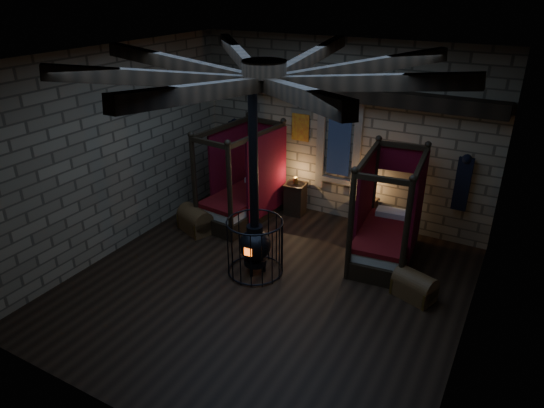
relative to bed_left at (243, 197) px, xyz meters
The scene contains 8 objects.
room 4.33m from the bed_left, 49.06° to the right, with size 7.02×7.02×4.29m.
bed_left is the anchor object (origin of this frame).
bed_right 3.55m from the bed_left, ahead, with size 1.32×2.22×2.21m.
trunk_left 1.31m from the bed_left, 118.23° to the right, with size 0.95×0.78×0.60m.
trunk_right 4.65m from the bed_left, 16.04° to the right, with size 0.84×0.68×0.54m.
nightstand_left 1.29m from the bed_left, 39.03° to the left, with size 0.54×0.52×0.97m.
nightstand_right 2.89m from the bed_left, 16.49° to the left, with size 0.55×0.53×0.84m.
stove 2.46m from the bed_left, 52.75° to the right, with size 1.11×1.11×4.05m.
Camera 1 is at (3.82, -6.66, 5.32)m, focal length 32.00 mm.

